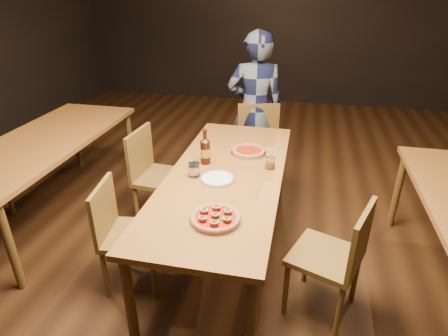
% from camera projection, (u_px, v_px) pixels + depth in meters
% --- Properties ---
extents(ground, '(9.00, 9.00, 0.00)m').
position_uv_depth(ground, '(225.00, 257.00, 3.00)').
color(ground, black).
extents(room_shell, '(9.00, 9.00, 9.00)m').
position_uv_depth(room_shell, '(226.00, 5.00, 2.17)').
color(room_shell, black).
rests_on(room_shell, ground).
extents(table_main, '(0.80, 2.00, 0.75)m').
position_uv_depth(table_main, '(225.00, 183.00, 2.70)').
color(table_main, brown).
rests_on(table_main, ground).
extents(table_left, '(0.80, 2.00, 0.75)m').
position_uv_depth(table_left, '(44.00, 147.00, 3.29)').
color(table_left, brown).
rests_on(table_left, ground).
extents(chair_main_nw, '(0.44, 0.44, 0.83)m').
position_uv_depth(chair_main_nw, '(133.00, 234.00, 2.58)').
color(chair_main_nw, brown).
rests_on(chair_main_nw, ground).
extents(chair_main_sw, '(0.45, 0.45, 0.91)m').
position_uv_depth(chair_main_sw, '(162.00, 177.00, 3.26)').
color(chair_main_sw, brown).
rests_on(chair_main_sw, ground).
extents(chair_main_e, '(0.52, 0.52, 0.87)m').
position_uv_depth(chair_main_e, '(325.00, 255.00, 2.35)').
color(chair_main_e, brown).
rests_on(chair_main_e, ground).
extents(chair_end, '(0.52, 0.52, 0.91)m').
position_uv_depth(chair_end, '(259.00, 149.00, 3.78)').
color(chair_end, brown).
rests_on(chair_end, ground).
extents(pizza_meatball, '(0.31, 0.31, 0.06)m').
position_uv_depth(pizza_meatball, '(215.00, 218.00, 2.13)').
color(pizza_meatball, '#B7B7BF').
rests_on(pizza_meatball, table_main).
extents(pizza_margherita, '(0.28, 0.28, 0.04)m').
position_uv_depth(pizza_margherita, '(249.00, 151.00, 2.98)').
color(pizza_margherita, '#B7B7BF').
rests_on(pizza_margherita, table_main).
extents(plate_stack, '(0.23, 0.23, 0.02)m').
position_uv_depth(plate_stack, '(217.00, 179.00, 2.57)').
color(plate_stack, white).
rests_on(plate_stack, table_main).
extents(beer_bottle, '(0.07, 0.07, 0.26)m').
position_uv_depth(beer_bottle, '(205.00, 152.00, 2.78)').
color(beer_bottle, black).
rests_on(beer_bottle, table_main).
extents(water_glass, '(0.08, 0.08, 0.10)m').
position_uv_depth(water_glass, '(194.00, 170.00, 2.61)').
color(water_glass, white).
rests_on(water_glass, table_main).
extents(amber_glass, '(0.07, 0.07, 0.09)m').
position_uv_depth(amber_glass, '(270.00, 163.00, 2.72)').
color(amber_glass, '#916610').
rests_on(amber_glass, table_main).
extents(diner, '(0.64, 0.48, 1.58)m').
position_uv_depth(diner, '(255.00, 109.00, 3.88)').
color(diner, black).
rests_on(diner, ground).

